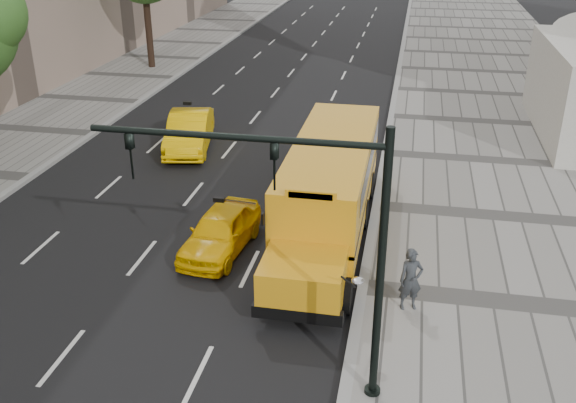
% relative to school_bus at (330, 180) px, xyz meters
% --- Properties ---
extents(ground, '(140.00, 140.00, 0.00)m').
position_rel_school_bus_xyz_m(ground, '(-4.50, 1.79, -1.76)').
color(ground, black).
rests_on(ground, ground).
extents(sidewalk_museum, '(12.00, 140.00, 0.15)m').
position_rel_school_bus_xyz_m(sidewalk_museum, '(7.50, 1.79, -1.69)').
color(sidewalk_museum, gray).
rests_on(sidewalk_museum, ground).
extents(curb_museum, '(0.30, 140.00, 0.15)m').
position_rel_school_bus_xyz_m(curb_museum, '(1.50, 1.79, -1.69)').
color(curb_museum, gray).
rests_on(curb_museum, ground).
extents(curb_far, '(0.30, 140.00, 0.15)m').
position_rel_school_bus_xyz_m(curb_far, '(-12.50, 1.79, -1.69)').
color(curb_far, gray).
rests_on(curb_far, ground).
extents(school_bus, '(2.96, 11.56, 3.19)m').
position_rel_school_bus_xyz_m(school_bus, '(0.00, 0.00, 0.00)').
color(school_bus, orange).
rests_on(school_bus, ground).
extents(taxi_near, '(2.06, 4.23, 1.39)m').
position_rel_school_bus_xyz_m(taxi_near, '(-3.18, -2.25, -1.07)').
color(taxi_near, '#FDBF02').
rests_on(taxi_near, ground).
extents(taxi_far, '(2.73, 5.28, 1.66)m').
position_rel_school_bus_xyz_m(taxi_far, '(-7.28, 6.60, -0.94)').
color(taxi_far, '#FDBF02').
rests_on(taxi_far, ground).
extents(pedestrian, '(0.75, 0.61, 1.78)m').
position_rel_school_bus_xyz_m(pedestrian, '(2.81, -4.61, -0.73)').
color(pedestrian, '#2E3235').
rests_on(pedestrian, sidewalk_museum).
extents(traffic_signal, '(6.18, 0.36, 6.40)m').
position_rel_school_bus_xyz_m(traffic_signal, '(0.69, -8.16, 2.33)').
color(traffic_signal, black).
rests_on(traffic_signal, ground).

